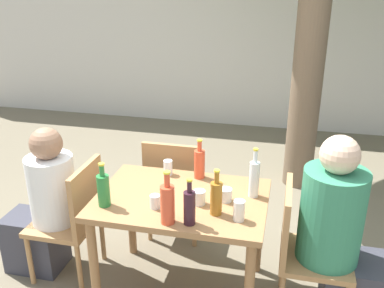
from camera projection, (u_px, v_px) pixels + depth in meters
name	position (u px, v px, depth m)	size (l,w,h in m)	color
ground_plane	(182.00, 288.00, 3.03)	(30.00, 30.00, 0.00)	#706651
cafe_building_wall	(248.00, 26.00, 5.76)	(10.00, 0.08, 2.80)	beige
dining_table_front	(182.00, 211.00, 2.80)	(1.10, 0.78, 0.74)	#996B42
patio_chair_0	(74.00, 215.00, 3.02)	(0.44, 0.44, 0.88)	#A87A4C
patio_chair_1	(302.00, 245.00, 2.68)	(0.44, 0.44, 0.88)	#A87A4C
patio_chair_2	(175.00, 184.00, 3.46)	(0.44, 0.44, 0.88)	#A87A4C
person_seated_0	(44.00, 210.00, 3.06)	(0.56, 0.32, 1.13)	#383842
person_seated_1	(341.00, 240.00, 2.61)	(0.59, 0.38, 1.24)	#383842
wine_bottle_0	(189.00, 207.00, 2.42)	(0.07, 0.07, 0.29)	#331923
amber_bottle_1	(216.00, 197.00, 2.52)	(0.07, 0.07, 0.29)	#9E661E
green_bottle_2	(103.00, 189.00, 2.62)	(0.08, 0.08, 0.29)	#287A38
water_bottle_3	(254.00, 178.00, 2.72)	(0.07, 0.07, 0.33)	silver
soda_bottle_4	(167.00, 203.00, 2.43)	(0.08, 0.08, 0.33)	#DB4C2D
soda_bottle_5	(199.00, 163.00, 2.98)	(0.08, 0.08, 0.29)	#DB4C2D
drinking_glass_0	(239.00, 211.00, 2.48)	(0.07, 0.07, 0.13)	silver
drinking_glass_1	(155.00, 202.00, 2.61)	(0.06, 0.06, 0.09)	silver
drinking_glass_2	(226.00, 195.00, 2.69)	(0.08, 0.08, 0.08)	white
drinking_glass_3	(199.00, 197.00, 2.66)	(0.08, 0.08, 0.09)	white
drinking_glass_4	(168.00, 167.00, 3.04)	(0.06, 0.06, 0.11)	white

